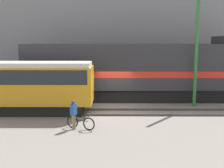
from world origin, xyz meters
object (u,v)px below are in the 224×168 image
(streetcar, at_px, (10,84))
(utility_pole_left, at_px, (196,50))
(freight_locomotive, at_px, (141,71))
(person, at_px, (74,111))
(bicycle, at_px, (81,123))

(streetcar, height_order, utility_pole_left, utility_pole_left)
(freight_locomotive, xyz_separation_m, streetcar, (-8.94, -4.28, -0.44))
(streetcar, bearing_deg, freight_locomotive, 25.57)
(freight_locomotive, relative_size, streetcar, 1.70)
(streetcar, distance_m, person, 5.81)
(bicycle, xyz_separation_m, person, (-0.37, 0.02, 0.61))
(bicycle, bearing_deg, freight_locomotive, 62.79)
(freight_locomotive, bearing_deg, streetcar, -154.43)
(streetcar, xyz_separation_m, person, (4.60, -3.42, -0.96))
(person, bearing_deg, utility_pole_left, 34.53)
(streetcar, bearing_deg, person, -36.60)
(freight_locomotive, height_order, person, freight_locomotive)
(bicycle, bearing_deg, streetcar, 145.33)
(streetcar, bearing_deg, bicycle, -34.67)
(freight_locomotive, height_order, utility_pole_left, utility_pole_left)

